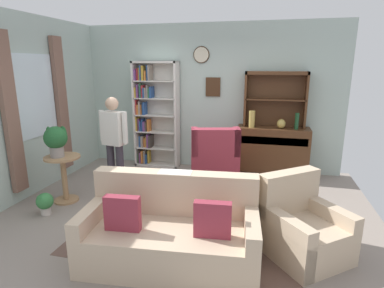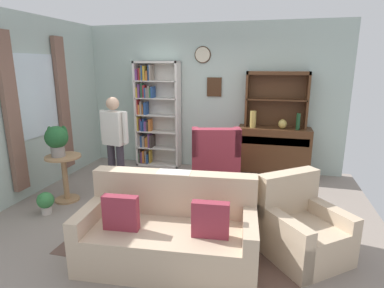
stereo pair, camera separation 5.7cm
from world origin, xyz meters
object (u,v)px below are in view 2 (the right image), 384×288
Objects in this scene: bookshelf at (154,115)px; sideboard at (273,149)px; coffee_table at (198,196)px; vase_tall at (253,119)px; couch_floral at (169,233)px; potted_plant_large at (57,139)px; plant_stand at (65,173)px; armchair_floral at (301,231)px; potted_plant_small at (45,202)px; vase_round at (282,124)px; wingback_chair at (215,165)px; person_reading at (115,139)px; bottle_wine at (298,121)px; sideboard_hutch at (277,92)px; book_stack at (204,191)px.

bookshelf is 1.62× the size of sideboard.
coffee_table is at bearing -56.37° from bookshelf.
vase_tall is 0.16× the size of couch_floral.
potted_plant_large reaches higher than sideboard.
plant_stand is at bearing 176.43° from coffee_table.
armchair_floral reaches higher than potted_plant_small.
plant_stand is (-0.68, -2.02, -0.61)m from bookshelf.
sideboard is 4.29× the size of vase_tall.
vase_round is (0.13, -0.07, 0.50)m from sideboard.
potted_plant_small is at bearing 177.67° from armchair_floral.
wingback_chair reaches higher than plant_stand.
sideboard is 0.83× the size of person_reading.
plant_stand is at bearing -151.82° from bottle_wine.
bookshelf is at bearing 176.44° from bottle_wine.
sideboard_hutch reaches higher than wingback_chair.
sideboard is at bearing 32.44° from potted_plant_large.
armchair_floral is (0.71, -2.47, -0.78)m from vase_tall.
couch_floral is (1.33, -3.08, -0.73)m from bookshelf.
armchair_floral reaches higher than plant_stand.
potted_plant_large is at bearing -147.56° from sideboard.
bottle_wine is at bearing 63.83° from couch_floral.
plant_stand is 0.54m from potted_plant_small.
bookshelf is at bearing 175.30° from vase_tall.
sideboard_hutch is 3.46× the size of potted_plant_small.
bookshelf is at bearing 87.82° from person_reading.
sideboard_hutch is 2.40× the size of potted_plant_large.
coffee_table is (-1.33, -1.98, -0.71)m from bottle_wine.
vase_tall is 0.95× the size of potted_plant_small.
bottle_wine is at bearing -0.66° from vase_tall.
coffee_table is at bearing -123.96° from bottle_wine.
plant_stand reaches higher than book_stack.
person_reading reaches higher than potted_plant_small.
bookshelf is 2.74m from book_stack.
couch_floral is 1.73× the size of armchair_floral.
potted_plant_small is at bearing 163.82° from couch_floral.
vase_tall is at bearing -168.37° from sideboard.
person_reading is 1.76m from book_stack.
bottle_wine is 3.96m from potted_plant_large.
plant_stand is at bearing -145.16° from vase_tall.
plant_stand is (-3.18, -1.87, -0.57)m from vase_round.
armchair_floral is at bearing -54.01° from wingback_chair.
potted_plant_small is at bearing -143.64° from vase_round.
wingback_chair is at bearing -128.04° from vase_tall.
bookshelf reaches higher than armchair_floral.
person_reading is (-2.82, -1.39, -0.16)m from bottle_wine.
vase_round is at bearing 30.51° from potted_plant_large.
sideboard is 2.28m from coffee_table.
book_stack is at bearing 77.97° from couch_floral.
couch_floral is at bearing -102.03° from book_stack.
sideboard is at bearing 38.29° from potted_plant_small.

